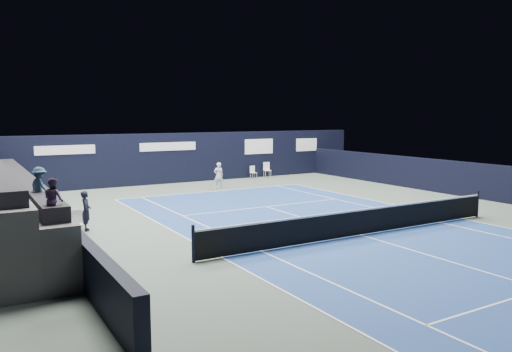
{
  "coord_description": "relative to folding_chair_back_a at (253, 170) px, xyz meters",
  "views": [
    {
      "loc": [
        -11.94,
        -12.89,
        4.2
      ],
      "look_at": [
        0.18,
        7.6,
        1.3
      ],
      "focal_mm": 35.0,
      "sensor_mm": 36.0,
      "label": 1
    }
  ],
  "objects": [
    {
      "name": "court_surface",
      "position": [
        -4.77,
        -15.78,
        -0.56
      ],
      "size": [
        10.97,
        23.77,
        0.01
      ],
      "primitive_type": "cube",
      "color": "navy",
      "rests_on": "ground"
    },
    {
      "name": "court_markings",
      "position": [
        -4.77,
        -15.78,
        -0.55
      ],
      "size": [
        11.03,
        23.83,
        0.0
      ],
      "color": "white",
      "rests_on": "court_surface"
    },
    {
      "name": "tennis_net",
      "position": [
        -4.77,
        -15.78,
        -0.05
      ],
      "size": [
        12.9,
        0.1,
        1.1
      ],
      "color": "black",
      "rests_on": "ground"
    },
    {
      "name": "folding_chair_back_b",
      "position": [
        1.15,
        0.03,
        0.02
      ],
      "size": [
        0.54,
        0.53,
        1.03
      ],
      "rotation": [
        0.0,
        0.0,
        -0.23
      ],
      "color": "silver",
      "rests_on": "ground"
    },
    {
      "name": "tennis_player",
      "position": [
        -4.03,
        -3.01,
        0.19
      ],
      "size": [
        0.6,
        0.84,
        1.51
      ],
      "color": "white",
      "rests_on": "ground"
    },
    {
      "name": "folding_chair_back_a",
      "position": [
        0.0,
        0.0,
        0.0
      ],
      "size": [
        0.38,
        0.4,
        0.84
      ],
      "rotation": [
        0.0,
        0.0,
        -0.01
      ],
      "color": "silver",
      "rests_on": "ground"
    },
    {
      "name": "side_barrier_left",
      "position": [
        -14.27,
        -9.81,
        0.04
      ],
      "size": [
        0.33,
        22.0,
        1.2
      ],
      "color": "black",
      "rests_on": "ground"
    },
    {
      "name": "ground",
      "position": [
        -4.77,
        -13.78,
        -0.56
      ],
      "size": [
        48.0,
        48.0,
        0.0
      ],
      "primitive_type": "plane",
      "color": "#4B5951",
      "rests_on": "ground"
    },
    {
      "name": "line_judge",
      "position": [
        -12.94,
        -10.1,
        0.17
      ],
      "size": [
        0.44,
        0.59,
        1.47
      ],
      "primitive_type": "imported",
      "rotation": [
        0.0,
        0.0,
        1.4
      ],
      "color": "black",
      "rests_on": "ground"
    },
    {
      "name": "line_judge_chair",
      "position": [
        -13.4,
        -10.79,
        -0.04
      ],
      "size": [
        0.44,
        0.42,
        0.91
      ],
      "rotation": [
        0.0,
        0.0,
        -0.09
      ],
      "color": "silver",
      "rests_on": "ground"
    },
    {
      "name": "back_sponsor_wall",
      "position": [
        -4.76,
        0.72,
        0.99
      ],
      "size": [
        26.0,
        0.63,
        3.1
      ],
      "color": "black",
      "rests_on": "ground"
    },
    {
      "name": "enclosure_wall_right",
      "position": [
        5.73,
        -9.78,
        0.34
      ],
      "size": [
        0.3,
        22.0,
        1.8
      ],
      "primitive_type": "cube",
      "color": "black",
      "rests_on": "ground"
    }
  ]
}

